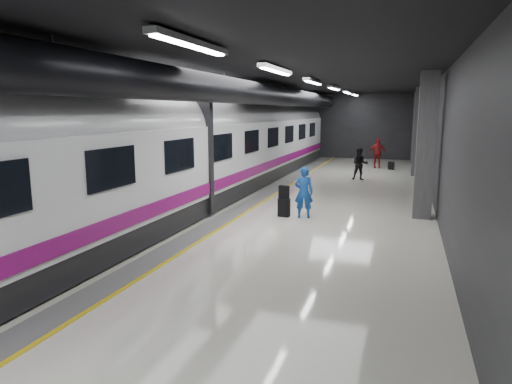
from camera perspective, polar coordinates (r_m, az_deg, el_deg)
The scene contains 9 objects.
ground at distance 13.97m, azimuth 1.14°, elevation -3.65°, with size 40.00×40.00×0.00m, color silver.
platform_hall at distance 14.57m, azimuth 1.22°, elevation 10.96°, with size 10.02×40.02×4.51m.
train at distance 14.90m, azimuth -10.90°, elevation 5.11°, with size 3.05×38.00×4.05m.
traveler_main at distance 14.32m, azimuth 5.99°, elevation -0.04°, with size 0.59×0.39×1.62m, color #1755B2.
suitcase_main at distance 14.53m, azimuth 3.51°, elevation -1.95°, with size 0.36×0.22×0.58m, color black.
shoulder_bag at distance 14.46m, azimuth 3.51°, elevation -0.01°, with size 0.31×0.17×0.41m, color black.
traveler_far_a at distance 22.72m, azimuth 12.86°, elevation 3.43°, with size 0.76×0.59×1.57m, color black.
traveler_far_b at distance 27.82m, azimuth 14.92°, elevation 4.73°, with size 1.04×0.43×1.77m, color maroon.
suitcase_far at distance 27.34m, azimuth 16.53°, elevation 3.17°, with size 0.31×0.20×0.45m, color black.
Camera 1 is at (3.99, -12.97, 3.31)m, focal length 32.00 mm.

